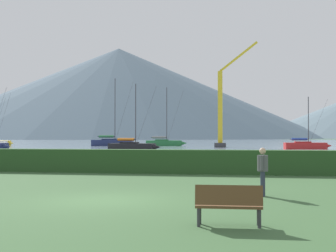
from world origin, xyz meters
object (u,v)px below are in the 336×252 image
at_px(sailboat_slip_2, 133,146).
at_px(park_bench_near_path, 229,203).
at_px(sailboat_slip_4, 306,145).
at_px(sailboat_slip_6, 164,142).
at_px(sailboat_slip_9, 112,142).
at_px(person_seated_viewer, 263,168).
at_px(dock_crane, 222,112).

distance_m(sailboat_slip_2, park_bench_near_path, 54.91).
height_order(sailboat_slip_4, sailboat_slip_6, sailboat_slip_6).
height_order(sailboat_slip_6, sailboat_slip_9, sailboat_slip_9).
height_order(sailboat_slip_4, park_bench_near_path, sailboat_slip_4).
height_order(sailboat_slip_2, person_seated_viewer, sailboat_slip_2).
distance_m(person_seated_viewer, dock_crane, 67.79).
bearing_deg(sailboat_slip_6, sailboat_slip_4, -43.58).
distance_m(sailboat_slip_9, dock_crane, 24.69).
relative_size(sailboat_slip_2, sailboat_slip_6, 0.78).
xyz_separation_m(sailboat_slip_2, sailboat_slip_9, (-11.27, 28.22, 0.17)).
bearing_deg(sailboat_slip_2, dock_crane, 65.40).
distance_m(sailboat_slip_2, sailboat_slip_9, 30.39).
bearing_deg(sailboat_slip_2, person_seated_viewer, -66.10).
distance_m(sailboat_slip_4, park_bench_near_path, 65.24).
xyz_separation_m(sailboat_slip_6, dock_crane, (12.16, -9.61, 5.55)).
bearing_deg(sailboat_slip_4, sailboat_slip_6, 138.78).
xyz_separation_m(sailboat_slip_4, sailboat_slip_9, (-36.18, 16.42, 0.19)).
bearing_deg(dock_crane, sailboat_slip_9, 160.51).
bearing_deg(sailboat_slip_6, dock_crane, -46.84).
relative_size(sailboat_slip_4, park_bench_near_path, 5.36).
relative_size(sailboat_slip_9, park_bench_near_path, 9.06).
xyz_separation_m(sailboat_slip_4, park_bench_near_path, (-9.62, -64.53, -0.07)).
distance_m(sailboat_slip_6, person_seated_viewer, 78.87).
relative_size(sailboat_slip_2, park_bench_near_path, 6.13).
distance_m(sailboat_slip_9, park_bench_near_path, 85.20).
relative_size(sailboat_slip_9, dock_crane, 0.73).
height_order(sailboat_slip_6, person_seated_viewer, sailboat_slip_6).
distance_m(sailboat_slip_2, person_seated_viewer, 49.94).
bearing_deg(sailboat_slip_2, park_bench_near_path, -68.91).
height_order(sailboat_slip_4, sailboat_slip_9, sailboat_slip_9).
xyz_separation_m(park_bench_near_path, person_seated_viewer, (0.95, 5.51, 0.45)).
bearing_deg(dock_crane, park_bench_near_path, -86.97).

